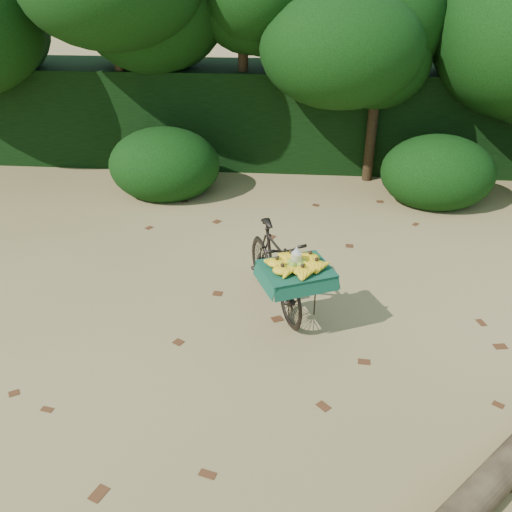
{
  "coord_description": "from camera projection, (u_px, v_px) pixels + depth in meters",
  "views": [
    {
      "loc": [
        -0.71,
        -4.26,
        3.52
      ],
      "look_at": [
        -1.14,
        0.69,
        0.8
      ],
      "focal_mm": 38.0,
      "sensor_mm": 36.0,
      "label": 1
    }
  ],
  "objects": [
    {
      "name": "tree_row",
      "position": [
        309.0,
        62.0,
        9.26
      ],
      "size": [
        14.5,
        2.0,
        4.0
      ],
      "primitive_type": null,
      "color": "black",
      "rests_on": "ground"
    },
    {
      "name": "vendor_bicycle",
      "position": [
        276.0,
        267.0,
        6.08
      ],
      "size": [
        1.2,
        1.77,
        0.96
      ],
      "rotation": [
        0.0,
        0.0,
        0.42
      ],
      "color": "black",
      "rests_on": "ground"
    },
    {
      "name": "leaf_litter",
      "position": [
        359.0,
        326.0,
        5.93
      ],
      "size": [
        7.0,
        7.3,
        0.01
      ],
      "primitive_type": null,
      "color": "#4D2914",
      "rests_on": "ground"
    },
    {
      "name": "bush_clumps",
      "position": [
        375.0,
        174.0,
        8.87
      ],
      "size": [
        8.8,
        1.7,
        0.9
      ],
      "primitive_type": null,
      "color": "black",
      "rests_on": "ground"
    },
    {
      "name": "ground",
      "position": [
        365.0,
        365.0,
        5.36
      ],
      "size": [
        80.0,
        80.0,
        0.0
      ],
      "primitive_type": "plane",
      "color": "tan",
      "rests_on": "ground"
    },
    {
      "name": "fallen_log",
      "position": [
        503.0,
        470.0,
        4.1
      ],
      "size": [
        2.65,
        2.68,
        0.25
      ],
      "primitive_type": "cylinder",
      "rotation": [
        1.57,
        0.0,
        -0.78
      ],
      "color": "brown",
      "rests_on": "ground"
    },
    {
      "name": "hedge_backdrop",
      "position": [
        340.0,
        115.0,
        10.44
      ],
      "size": [
        26.0,
        1.8,
        1.8
      ],
      "primitive_type": "cube",
      "color": "black",
      "rests_on": "ground"
    }
  ]
}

